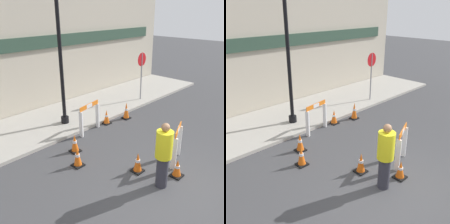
# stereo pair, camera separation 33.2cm
# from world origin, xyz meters

# --- Properties ---
(ground_plane) EXTENTS (60.00, 60.00, 0.00)m
(ground_plane) POSITION_xyz_m (0.00, 0.00, 0.00)
(ground_plane) COLOR #424244
(sidewalk_slab) EXTENTS (18.00, 2.94, 0.11)m
(sidewalk_slab) POSITION_xyz_m (0.00, 5.97, 0.05)
(sidewalk_slab) COLOR #ADA89E
(sidewalk_slab) RESTS_ON ground_plane
(storefront_facade) EXTENTS (18.00, 0.22, 5.50)m
(storefront_facade) POSITION_xyz_m (0.00, 7.51, 2.75)
(storefront_facade) COLOR #BCB29E
(storefront_facade) RESTS_ON ground_plane
(streetlamp_post) EXTENTS (0.44, 0.44, 6.33)m
(streetlamp_post) POSITION_xyz_m (0.63, 5.42, 4.10)
(streetlamp_post) COLOR black
(streetlamp_post) RESTS_ON sidewalk_slab
(stop_sign) EXTENTS (0.60, 0.06, 2.14)m
(stop_sign) POSITION_xyz_m (4.71, 5.04, 1.54)
(stop_sign) COLOR gray
(stop_sign) RESTS_ON sidewalk_slab
(barricade_0) EXTENTS (1.00, 0.31, 1.05)m
(barricade_0) POSITION_xyz_m (0.90, 4.35, 0.58)
(barricade_0) COLOR white
(barricade_0) RESTS_ON ground_plane
(barricade_1) EXTENTS (0.86, 0.43, 1.08)m
(barricade_1) POSITION_xyz_m (1.27, 1.14, 0.59)
(barricade_1) COLOR white
(barricade_1) RESTS_ON ground_plane
(traffic_cone_0) EXTENTS (0.30, 0.30, 0.57)m
(traffic_cone_0) POSITION_xyz_m (-0.78, 3.00, 0.27)
(traffic_cone_0) COLOR black
(traffic_cone_0) RESTS_ON ground_plane
(traffic_cone_1) EXTENTS (0.30, 0.30, 0.55)m
(traffic_cone_1) POSITION_xyz_m (1.79, 4.40, 0.26)
(traffic_cone_1) COLOR black
(traffic_cone_1) RESTS_ON ground_plane
(traffic_cone_2) EXTENTS (0.30, 0.30, 0.57)m
(traffic_cone_2) POSITION_xyz_m (-0.34, 3.66, 0.27)
(traffic_cone_2) COLOR black
(traffic_cone_2) RESTS_ON ground_plane
(traffic_cone_3) EXTENTS (0.30, 0.30, 0.57)m
(traffic_cone_3) POSITION_xyz_m (0.14, 1.62, 0.27)
(traffic_cone_3) COLOR black
(traffic_cone_3) RESTS_ON ground_plane
(traffic_cone_4) EXTENTS (0.30, 0.30, 0.66)m
(traffic_cone_4) POSITION_xyz_m (2.68, 4.18, 0.32)
(traffic_cone_4) COLOR black
(traffic_cone_4) RESTS_ON ground_plane
(traffic_cone_5) EXTENTS (0.30, 0.30, 0.49)m
(traffic_cone_5) POSITION_xyz_m (0.67, 0.74, 0.23)
(traffic_cone_5) COLOR black
(traffic_cone_5) RESTS_ON ground_plane
(person_worker) EXTENTS (0.53, 0.53, 1.69)m
(person_worker) POSITION_xyz_m (0.06, 0.82, 0.90)
(person_worker) COLOR #33333D
(person_worker) RESTS_ON ground_plane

